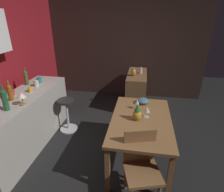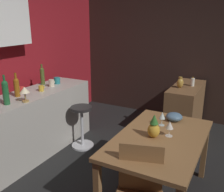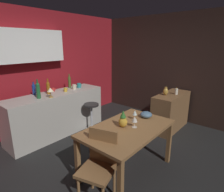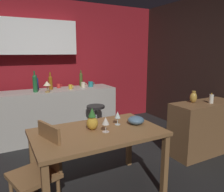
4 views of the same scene
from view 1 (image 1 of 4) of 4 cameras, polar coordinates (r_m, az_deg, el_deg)
ground_plane at (r=3.15m, az=0.32°, el=-17.91°), size 9.00×9.00×0.00m
wall_side_right at (r=4.96m, az=1.82°, el=14.86°), size 0.10×4.40×2.60m
dining_table at (r=2.73m, az=8.87°, el=-8.45°), size 1.38×0.84×0.74m
kitchen_counter at (r=3.45m, az=-25.13°, el=-7.14°), size 2.10×0.60×0.90m
sideboard_cabinet at (r=4.51m, az=7.49°, el=1.87°), size 1.10×0.44×0.82m
chair_near_window at (r=2.34m, az=8.91°, el=-20.20°), size 0.50×0.50×0.90m
bar_stool at (r=3.65m, az=-13.56°, el=-5.47°), size 0.34×0.34×0.65m
wine_glass_left at (r=2.88m, az=7.75°, el=-1.89°), size 0.07×0.07×0.16m
wine_glass_right at (r=2.68m, az=10.71°, el=-4.17°), size 0.08×0.08×0.16m
pineapple_centerpiece at (r=2.60m, az=7.76°, el=-5.25°), size 0.13×0.13×0.25m
fruit_bowl at (r=3.09m, az=9.45°, el=-1.48°), size 0.19×0.19×0.10m
wine_bottle_olive at (r=3.71m, az=-24.93°, el=5.30°), size 0.07×0.07×0.32m
wine_bottle_amber at (r=3.15m, az=-28.88°, el=1.18°), size 0.07×0.07×0.32m
wine_bottle_green at (r=2.85m, az=-30.14°, el=-0.84°), size 0.07×0.07×0.36m
cup_cream at (r=3.61m, az=-22.23°, el=3.65°), size 0.12×0.08×0.11m
cup_red at (r=3.38m, az=-28.35°, el=0.89°), size 0.11×0.07×0.08m
cup_teal at (r=3.77m, az=-21.44°, el=4.57°), size 0.13×0.10×0.10m
cup_mustard at (r=3.38m, az=-23.85°, el=1.81°), size 0.11×0.07×0.08m
counter_lamp at (r=2.91m, az=-26.05°, el=-0.01°), size 0.12×0.12×0.19m
pillar_candle_tall at (r=4.38m, az=8.85°, el=7.72°), size 0.06×0.06×0.16m
vase_brass at (r=4.18m, az=6.66°, el=7.29°), size 0.11×0.11×0.18m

